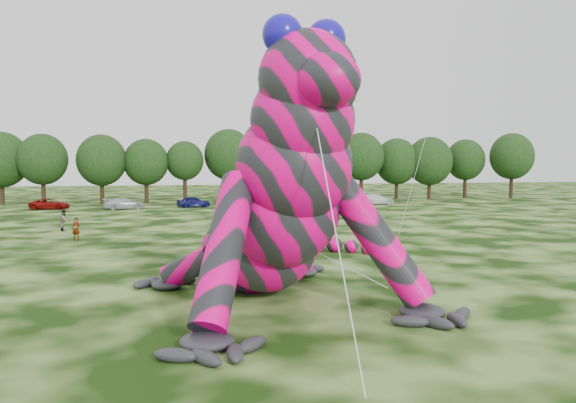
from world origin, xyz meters
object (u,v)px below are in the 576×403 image
(car_5, at_px, (251,202))
(car_6, at_px, (312,200))
(tree_9, at_px, (185,172))
(spectator_2, at_px, (282,214))
(car_4, at_px, (194,202))
(tree_11, at_px, (273,167))
(car_3, at_px, (124,204))
(tree_10, at_px, (229,165))
(tree_12, at_px, (314,170))
(tree_8, at_px, (146,171))
(spectator_5, at_px, (262,224))
(tree_15, at_px, (429,168))
(inflatable_gecko, at_px, (252,169))
(tree_6, at_px, (43,169))
(tree_16, at_px, (465,169))
(tree_5, at_px, (1,168))
(tree_7, at_px, (102,169))
(tree_13, at_px, (361,166))
(tree_17, at_px, (512,166))
(spectator_3, at_px, (313,209))
(car_2, at_px, (50,204))
(tree_14, at_px, (397,169))
(spectator_1, at_px, (64,220))
(spectator_0, at_px, (76,229))
(car_7, at_px, (375,199))

(car_5, bearing_deg, car_6, -80.56)
(tree_9, bearing_deg, car_5, -52.61)
(spectator_2, bearing_deg, car_4, 95.66)
(tree_11, bearing_deg, car_3, -151.25)
(tree_10, distance_m, tree_12, 12.67)
(tree_8, bearing_deg, car_3, -102.76)
(spectator_5, relative_size, spectator_2, 0.97)
(tree_8, distance_m, car_4, 11.36)
(tree_15, bearing_deg, inflatable_gecko, -122.36)
(inflatable_gecko, height_order, tree_12, inflatable_gecko)
(tree_10, relative_size, car_3, 2.17)
(tree_6, bearing_deg, tree_16, 2.44)
(tree_9, height_order, tree_15, tree_15)
(tree_9, height_order, car_6, tree_9)
(inflatable_gecko, height_order, tree_16, inflatable_gecko)
(tree_5, xyz_separation_m, car_4, (25.02, -10.25, -4.19))
(tree_5, relative_size, car_4, 2.35)
(inflatable_gecko, xyz_separation_m, car_5, (6.28, 45.62, -4.77))
(tree_7, bearing_deg, tree_6, -179.08)
(tree_13, bearing_deg, tree_12, 175.08)
(tree_5, distance_m, tree_6, 5.84)
(tree_17, height_order, car_6, tree_17)
(tree_8, relative_size, spectator_3, 5.28)
(tree_13, xyz_separation_m, tree_16, (18.32, 2.25, -0.38))
(tree_5, height_order, tree_11, tree_11)
(tree_7, relative_size, tree_9, 1.09)
(tree_11, distance_m, tree_17, 38.19)
(car_4, xyz_separation_m, car_6, (15.39, -0.11, -0.02))
(tree_11, relative_size, car_2, 2.18)
(tree_10, distance_m, car_6, 15.14)
(tree_14, height_order, car_2, tree_14)
(tree_9, distance_m, spectator_1, 33.40)
(tree_16, height_order, car_4, tree_16)
(tree_7, relative_size, tree_12, 1.06)
(tree_7, height_order, tree_9, tree_7)
(tree_7, height_order, spectator_5, tree_7)
(tree_10, xyz_separation_m, tree_16, (38.05, 0.79, -0.57))
(tree_8, relative_size, tree_13, 0.88)
(tree_15, xyz_separation_m, car_3, (-44.93, -10.68, -4.11))
(tree_15, height_order, spectator_0, tree_15)
(car_3, bearing_deg, car_4, -93.07)
(spectator_1, bearing_deg, car_3, -5.25)
(tree_5, relative_size, tree_13, 0.97)
(tree_7, height_order, spectator_0, tree_7)
(tree_14, bearing_deg, tree_16, 3.10)
(car_7, relative_size, spectator_1, 2.89)
(tree_10, height_order, tree_13, tree_10)
(inflatable_gecko, height_order, car_3, inflatable_gecko)
(tree_17, height_order, spectator_2, tree_17)
(car_7, distance_m, spectator_1, 42.06)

